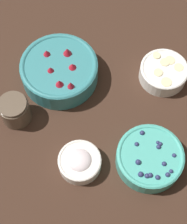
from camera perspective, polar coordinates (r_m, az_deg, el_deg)
ground_plane at (r=1.15m, az=1.25°, el=1.38°), size 4.00×4.00×0.00m
bowl_strawberries at (r=1.17m, az=-5.23°, el=6.43°), size 0.24×0.24×0.10m
bowl_blueberries at (r=1.06m, az=8.56°, el=-6.93°), size 0.19×0.19×0.06m
bowl_bananas at (r=1.19m, az=10.63°, el=6.03°), size 0.15×0.15×0.05m
bowl_cream at (r=1.05m, az=-2.12°, el=-7.59°), size 0.12×0.12×0.06m
jar_chocolate at (r=1.12m, az=-11.87°, el=0.19°), size 0.09×0.09×0.09m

